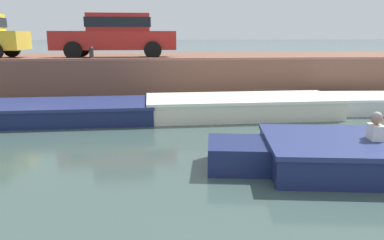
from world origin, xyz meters
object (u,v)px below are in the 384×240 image
Objects in this scene: car_left_inner_red at (117,34)px; boat_moored_central_cream at (232,107)px; boat_moored_west_navy at (59,112)px; mooring_bollard_mid at (91,53)px.

boat_moored_central_cream is at bearing -44.65° from car_left_inner_red.
car_left_inner_red is (1.28, 3.61, 2.09)m from boat_moored_west_navy.
mooring_bollard_mid is at bearing 153.73° from boat_moored_central_cream.
mooring_bollard_mid is (-4.23, 2.09, 1.45)m from boat_moored_central_cream.
car_left_inner_red is at bearing 135.35° from boat_moored_central_cream.
mooring_bollard_mid reaches higher than boat_moored_west_navy.
mooring_bollard_mid is at bearing 74.70° from boat_moored_west_navy.
mooring_bollard_mid is (0.60, 2.19, 1.48)m from boat_moored_west_navy.
car_left_inner_red is at bearing 64.29° from mooring_bollard_mid.
boat_moored_west_navy is 2.71m from mooring_bollard_mid.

